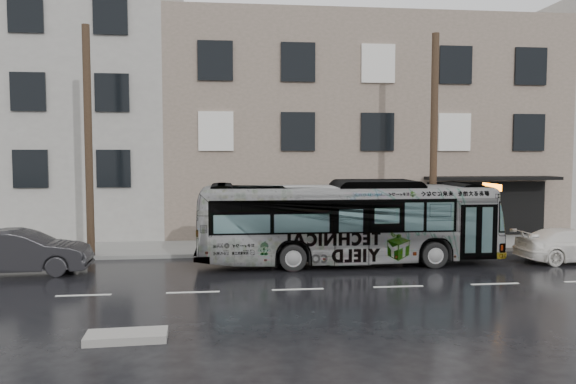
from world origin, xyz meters
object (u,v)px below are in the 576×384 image
at_px(sign_post, 457,220).
at_px(white_sedan, 573,245).
at_px(utility_pole_front, 434,142).
at_px(dark_sedan, 20,252).
at_px(utility_pole_rear, 88,142).
at_px(bus, 347,222).

relative_size(sign_post, white_sedan, 0.54).
bearing_deg(utility_pole_front, dark_sedan, -170.90).
bearing_deg(sign_post, utility_pole_rear, 180.00).
bearing_deg(sign_post, white_sedan, -36.10).
bearing_deg(sign_post, bus, -158.88).
bearing_deg(sign_post, dark_sedan, -171.49).
height_order(utility_pole_front, white_sedan, utility_pole_front).
bearing_deg(dark_sedan, white_sedan, -93.07).
relative_size(sign_post, dark_sedan, 0.51).
height_order(utility_pole_rear, bus, utility_pole_rear).
distance_m(utility_pole_front, sign_post, 3.48).
height_order(white_sedan, dark_sedan, dark_sedan).
relative_size(utility_pole_rear, dark_sedan, 1.93).
height_order(utility_pole_front, utility_pole_rear, same).
bearing_deg(utility_pole_front, utility_pole_rear, 180.00).
distance_m(utility_pole_front, white_sedan, 6.67).
distance_m(utility_pole_front, bus, 5.52).
xyz_separation_m(sign_post, bus, (-5.23, -2.02, 0.24)).
bearing_deg(sign_post, utility_pole_front, 180.00).
distance_m(sign_post, white_sedan, 4.47).
bearing_deg(bus, sign_post, -68.54).
xyz_separation_m(sign_post, white_sedan, (3.56, -2.60, -0.71)).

